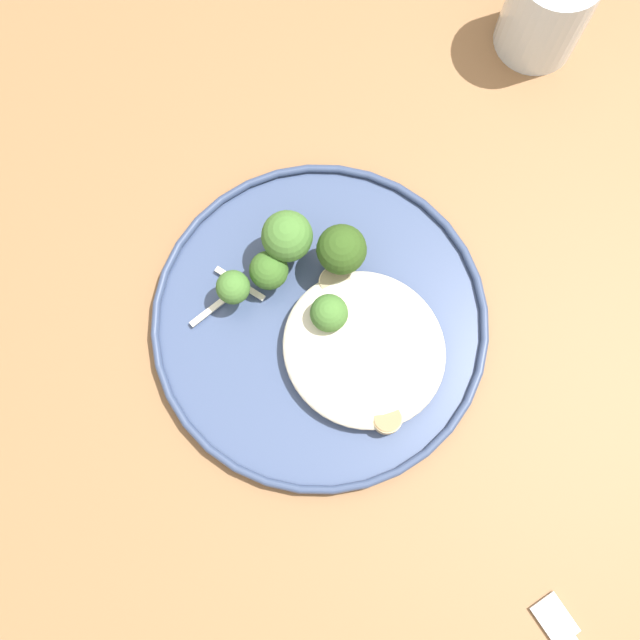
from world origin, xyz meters
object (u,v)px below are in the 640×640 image
(seared_scallop_tilted_round, at_px, (346,325))
(broccoli_floret_split_head, at_px, (269,271))
(seared_scallop_on_noodles, at_px, (387,419))
(water_glass, at_px, (545,13))
(broccoli_floret_center_pile, at_px, (342,250))
(broccoli_floret_left_leaning, at_px, (329,314))
(seared_scallop_left_edge, at_px, (335,284))
(broccoli_floret_tall_stalk, at_px, (287,237))
(seared_scallop_center_golden, at_px, (385,394))
(seared_scallop_half_hidden, at_px, (407,376))
(seared_scallop_tiny_bay, at_px, (333,391))
(broccoli_floret_small_sprig, at_px, (233,288))
(dinner_plate, at_px, (320,323))
(seared_scallop_rear_pale, at_px, (365,356))

(seared_scallop_tilted_round, height_order, broccoli_floret_split_head, broccoli_floret_split_head)
(seared_scallop_on_noodles, bearing_deg, water_glass, -71.61)
(broccoli_floret_center_pile, bearing_deg, broccoli_floret_left_leaning, 119.26)
(seared_scallop_left_edge, distance_m, broccoli_floret_tall_stalk, 0.06)
(seared_scallop_center_golden, bearing_deg, broccoli_floret_center_pile, -32.22)
(seared_scallop_left_edge, xyz_separation_m, broccoli_floret_split_head, (0.05, 0.03, 0.02))
(seared_scallop_half_hidden, relative_size, broccoli_floret_split_head, 0.72)
(seared_scallop_tiny_bay, distance_m, seared_scallop_left_edge, 0.09)
(seared_scallop_center_golden, bearing_deg, broccoli_floret_small_sprig, 6.16)
(seared_scallop_on_noodles, relative_size, broccoli_floret_tall_stalk, 0.37)
(seared_scallop_on_noodles, height_order, broccoli_floret_split_head, broccoli_floret_split_head)
(seared_scallop_half_hidden, distance_m, seared_scallop_on_noodles, 0.04)
(seared_scallop_on_noodles, relative_size, broccoli_floret_left_leaning, 0.49)
(seared_scallop_on_noodles, bearing_deg, broccoli_floret_center_pile, -34.17)
(dinner_plate, distance_m, broccoli_floret_split_head, 0.06)
(seared_scallop_half_hidden, relative_size, broccoli_floret_tall_stalk, 0.50)
(broccoli_floret_small_sprig, distance_m, broccoli_floret_left_leaning, 0.08)
(seared_scallop_center_golden, bearing_deg, seared_scallop_tiny_bay, 37.10)
(seared_scallop_half_hidden, bearing_deg, broccoli_floret_center_pile, -20.87)
(seared_scallop_left_edge, relative_size, broccoli_floret_small_sprig, 0.62)
(seared_scallop_tiny_bay, xyz_separation_m, seared_scallop_left_edge, (0.06, -0.07, 0.00))
(seared_scallop_center_golden, xyz_separation_m, broccoli_floret_tall_stalk, (0.14, -0.04, 0.03))
(broccoli_floret_split_head, bearing_deg, broccoli_floret_center_pile, -126.64)
(water_glass, bearing_deg, broccoli_floret_split_head, 84.87)
(seared_scallop_half_hidden, height_order, broccoli_floret_tall_stalk, broccoli_floret_tall_stalk)
(seared_scallop_left_edge, relative_size, broccoli_floret_center_pile, 0.45)
(seared_scallop_tiny_bay, distance_m, broccoli_floret_left_leaning, 0.06)
(broccoli_floret_tall_stalk, bearing_deg, seared_scallop_half_hidden, 172.36)
(seared_scallop_tilted_round, bearing_deg, broccoli_floret_center_pile, -44.73)
(seared_scallop_on_noodles, xyz_separation_m, broccoli_floret_tall_stalk, (0.16, -0.06, 0.03))
(seared_scallop_tilted_round, xyz_separation_m, seared_scallop_tiny_bay, (-0.03, 0.05, -0.00))
(dinner_plate, height_order, water_glass, water_glass)
(seared_scallop_tiny_bay, distance_m, broccoli_floret_center_pile, 0.12)
(seared_scallop_rear_pale, bearing_deg, seared_scallop_on_noodles, 148.94)
(seared_scallop_on_noodles, height_order, broccoli_floret_center_pile, broccoli_floret_center_pile)
(broccoli_floret_center_pile, height_order, broccoli_floret_small_sprig, broccoli_floret_center_pile)
(seared_scallop_tilted_round, height_order, seared_scallop_half_hidden, seared_scallop_half_hidden)
(dinner_plate, height_order, seared_scallop_on_noodles, seared_scallop_on_noodles)
(seared_scallop_tiny_bay, bearing_deg, broccoli_floret_split_head, -21.11)
(broccoli_floret_tall_stalk, bearing_deg, seared_scallop_left_edge, -177.81)
(seared_scallop_tilted_round, xyz_separation_m, water_glass, (0.05, -0.33, 0.02))
(dinner_plate, height_order, seared_scallop_tiny_bay, seared_scallop_tiny_bay)
(seared_scallop_tiny_bay, distance_m, seared_scallop_on_noodles, 0.05)
(seared_scallop_rear_pale, relative_size, seared_scallop_tilted_round, 1.01)
(broccoli_floret_center_pile, relative_size, water_glass, 0.63)
(seared_scallop_center_golden, height_order, water_glass, water_glass)
(dinner_plate, height_order, broccoli_floret_small_sprig, broccoli_floret_small_sprig)
(broccoli_floret_center_pile, distance_m, broccoli_floret_tall_stalk, 0.05)
(broccoli_floret_tall_stalk, xyz_separation_m, broccoli_floret_left_leaning, (-0.07, 0.03, -0.01))
(seared_scallop_left_edge, relative_size, broccoli_floret_left_leaning, 0.57)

